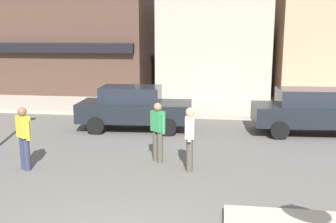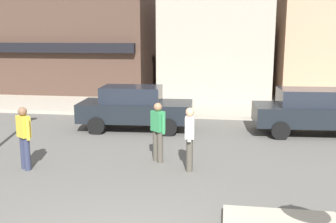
{
  "view_description": "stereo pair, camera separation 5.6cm",
  "coord_description": "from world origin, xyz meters",
  "views": [
    {
      "loc": [
        1.63,
        -4.94,
        3.37
      ],
      "look_at": [
        0.27,
        4.5,
        1.5
      ],
      "focal_mm": 42.0,
      "sensor_mm": 36.0,
      "label": 1
    },
    {
      "loc": [
        1.69,
        -4.94,
        3.37
      ],
      "look_at": [
        0.27,
        4.5,
        1.5
      ],
      "focal_mm": 42.0,
      "sensor_mm": 36.0,
      "label": 2
    }
  ],
  "objects": [
    {
      "name": "building_storefront_left_near",
      "position": [
        1.03,
        17.94,
        2.73
      ],
      "size": [
        5.75,
        7.62,
        5.46
      ],
      "color": "#9E9384",
      "rests_on": "ground"
    },
    {
      "name": "building_corner_shop",
      "position": [
        -7.8,
        18.98,
        4.17
      ],
      "size": [
        10.55,
        9.06,
        8.33
      ],
      "color": "#473328",
      "rests_on": "ground"
    },
    {
      "name": "parked_car_second",
      "position": [
        4.62,
        8.81,
        0.81
      ],
      "size": [
        4.08,
        2.04,
        1.56
      ],
      "color": "black",
      "rests_on": "ground"
    },
    {
      "name": "pedestrian_kerb_side",
      "position": [
        -3.31,
        3.96,
        0.87
      ],
      "size": [
        0.5,
        0.39,
        1.61
      ],
      "color": "#2D334C",
      "rests_on": "ground"
    },
    {
      "name": "pedestrian_crossing_far",
      "position": [
        0.81,
        4.51,
        0.87
      ],
      "size": [
        0.23,
        0.55,
        1.61
      ],
      "color": "#4C473D",
      "rests_on": "ground"
    },
    {
      "name": "pedestrian_crossing_near",
      "position": [
        -0.09,
        5.08,
        0.87
      ],
      "size": [
        0.48,
        0.42,
        1.61
      ],
      "color": "#4C473D",
      "rests_on": "ground"
    },
    {
      "name": "parked_car_nearest",
      "position": [
        -1.55,
        8.59,
        0.81
      ],
      "size": [
        4.09,
        2.05,
        1.56
      ],
      "color": "black",
      "rests_on": "ground"
    },
    {
      "name": "kerb_far",
      "position": [
        0.0,
        12.7,
        0.07
      ],
      "size": [
        80.0,
        4.0,
        0.15
      ],
      "primitive_type": "cube",
      "color": "#A89E8C",
      "rests_on": "ground"
    }
  ]
}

